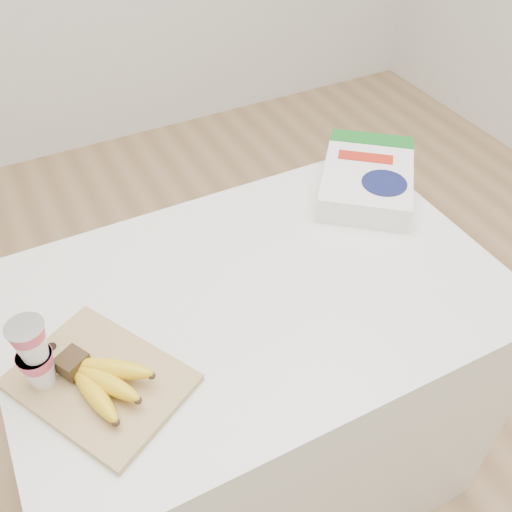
{
  "coord_description": "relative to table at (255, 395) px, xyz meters",
  "views": [
    {
      "loc": [
        -0.37,
        -0.73,
        1.63
      ],
      "look_at": [
        0.03,
        0.05,
        0.81
      ],
      "focal_mm": 40.0,
      "sensor_mm": 36.0,
      "label": 1
    }
  ],
  "objects": [
    {
      "name": "room",
      "position": [
        0.0,
        0.0,
        0.96
      ],
      "size": [
        4.0,
        4.0,
        4.0
      ],
      "color": "tan",
      "rests_on": "ground"
    },
    {
      "name": "table",
      "position": [
        0.0,
        0.0,
        0.0
      ],
      "size": [
        1.03,
        0.69,
        0.77
      ],
      "primitive_type": "cube",
      "color": "white",
      "rests_on": "ground"
    },
    {
      "name": "bananas",
      "position": [
        -0.35,
        -0.1,
        0.42
      ],
      "size": [
        0.16,
        0.18,
        0.06
      ],
      "color": "#382816",
      "rests_on": "cutting_board"
    },
    {
      "name": "yogurt_stack",
      "position": [
        -0.43,
        -0.04,
        0.48
      ],
      "size": [
        0.07,
        0.07,
        0.15
      ],
      "color": "white",
      "rests_on": "cutting_board"
    },
    {
      "name": "cutting_board",
      "position": [
        -0.35,
        -0.08,
        0.39
      ],
      "size": [
        0.33,
        0.37,
        0.01
      ],
      "primitive_type": "cube",
      "rotation": [
        0.0,
        0.0,
        0.51
      ],
      "color": "tan",
      "rests_on": "table"
    },
    {
      "name": "cereal_box",
      "position": [
        0.41,
        0.19,
        0.42
      ],
      "size": [
        0.37,
        0.38,
        0.07
      ],
      "rotation": [
        0.0,
        0.0,
        -0.68
      ],
      "color": "white",
      "rests_on": "table"
    }
  ]
}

